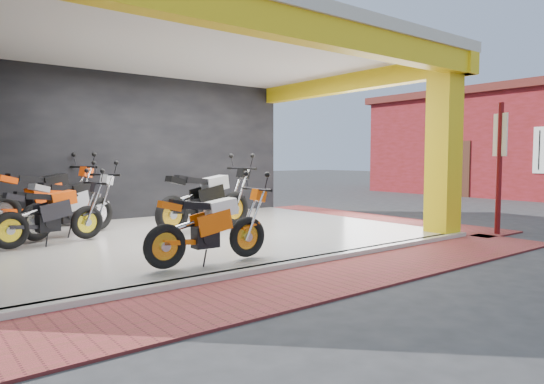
% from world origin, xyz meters
% --- Properties ---
extents(ground, '(80.00, 80.00, 0.00)m').
position_xyz_m(ground, '(0.00, 0.00, 0.00)').
color(ground, '#2D2D30').
rests_on(ground, ground).
extents(showroom_floor, '(8.00, 6.00, 0.10)m').
position_xyz_m(showroom_floor, '(0.00, 2.00, 0.05)').
color(showroom_floor, silver).
rests_on(showroom_floor, ground).
extents(showroom_ceiling, '(8.40, 6.40, 0.20)m').
position_xyz_m(showroom_ceiling, '(0.00, 2.00, 3.60)').
color(showroom_ceiling, beige).
rests_on(showroom_ceiling, corner_column).
extents(back_wall, '(8.20, 0.20, 3.50)m').
position_xyz_m(back_wall, '(0.00, 5.10, 1.75)').
color(back_wall, black).
rests_on(back_wall, ground).
extents(corner_column, '(0.50, 0.50, 3.50)m').
position_xyz_m(corner_column, '(3.75, -0.75, 1.75)').
color(corner_column, yellow).
rests_on(corner_column, ground).
extents(header_beam_front, '(8.40, 0.30, 0.40)m').
position_xyz_m(header_beam_front, '(0.00, -1.00, 3.30)').
color(header_beam_front, yellow).
rests_on(header_beam_front, corner_column).
extents(header_beam_right, '(0.30, 6.40, 0.40)m').
position_xyz_m(header_beam_right, '(4.00, 2.00, 3.30)').
color(header_beam_right, yellow).
rests_on(header_beam_right, corner_column).
extents(floor_kerb, '(8.00, 0.20, 0.10)m').
position_xyz_m(floor_kerb, '(0.00, -1.02, 0.05)').
color(floor_kerb, silver).
rests_on(floor_kerb, ground).
extents(paver_front, '(9.00, 1.40, 0.03)m').
position_xyz_m(paver_front, '(0.00, -1.80, 0.01)').
color(paver_front, '#993235').
rests_on(paver_front, ground).
extents(paver_right, '(1.40, 7.00, 0.03)m').
position_xyz_m(paver_right, '(4.80, 2.00, 0.01)').
color(paver_right, '#993235').
rests_on(paver_right, ground).
extents(signpost, '(0.15, 0.35, 2.60)m').
position_xyz_m(signpost, '(4.76, -1.33, 1.43)').
color(signpost, '#5D0E10').
rests_on(signpost, ground).
extents(moto_hero, '(1.94, 0.76, 1.18)m').
position_xyz_m(moto_hero, '(-0.69, -0.50, 0.69)').
color(moto_hero, '#DD5609').
rests_on(moto_hero, showroom_floor).
extents(moto_row_a, '(2.48, 1.20, 1.45)m').
position_xyz_m(moto_row_a, '(0.93, 2.26, 0.83)').
color(moto_row_a, black).
rests_on(moto_row_a, showroom_floor).
extents(moto_row_b, '(2.29, 1.66, 1.32)m').
position_xyz_m(moto_row_b, '(-1.48, 3.40, 0.76)').
color(moto_row_b, '#A1A4A9').
rests_on(moto_row_b, showroom_floor).
extents(moto_row_c, '(2.04, 1.08, 1.19)m').
position_xyz_m(moto_row_c, '(-2.00, 2.47, 0.69)').
color(moto_row_c, black).
rests_on(moto_row_c, showroom_floor).
extents(moto_row_d, '(2.59, 1.69, 1.49)m').
position_xyz_m(moto_row_d, '(-1.58, 4.50, 0.84)').
color(moto_row_d, '#E03F09').
rests_on(moto_row_d, showroom_floor).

